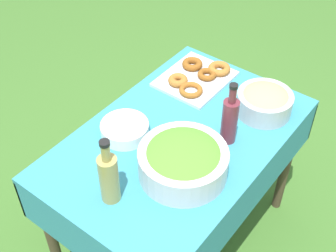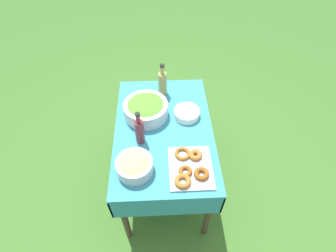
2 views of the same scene
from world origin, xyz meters
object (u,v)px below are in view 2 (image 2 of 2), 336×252
at_px(salad_bowl, 146,108).
at_px(olive_oil_bottle, 163,83).
at_px(donut_platter, 190,168).
at_px(plate_stack, 187,113).
at_px(pasta_bowl, 134,165).
at_px(wine_bottle, 140,131).

xyz_separation_m(salad_bowl, olive_oil_bottle, (0.26, -0.14, 0.04)).
height_order(donut_platter, plate_stack, plate_stack).
bearing_deg(pasta_bowl, wine_bottle, -7.13).
bearing_deg(pasta_bowl, olive_oil_bottle, -15.21).
relative_size(pasta_bowl, wine_bottle, 0.85).
height_order(pasta_bowl, wine_bottle, wine_bottle).
bearing_deg(salad_bowl, plate_stack, -94.68).
height_order(salad_bowl, wine_bottle, wine_bottle).
bearing_deg(salad_bowl, donut_platter, -150.33).
bearing_deg(olive_oil_bottle, plate_stack, -147.41).
bearing_deg(donut_platter, salad_bowl, 29.67).
height_order(donut_platter, olive_oil_bottle, olive_oil_bottle).
distance_m(pasta_bowl, olive_oil_bottle, 0.82).
relative_size(olive_oil_bottle, wine_bottle, 1.00).
xyz_separation_m(plate_stack, olive_oil_bottle, (0.29, 0.19, 0.09)).
bearing_deg(pasta_bowl, plate_stack, -38.77).
bearing_deg(wine_bottle, donut_platter, -127.49).
distance_m(salad_bowl, pasta_bowl, 0.53).
relative_size(donut_platter, olive_oil_bottle, 1.20).
distance_m(salad_bowl, olive_oil_bottle, 0.30).
bearing_deg(wine_bottle, plate_stack, -56.49).
bearing_deg(plate_stack, donut_platter, 177.27).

